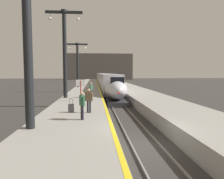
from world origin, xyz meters
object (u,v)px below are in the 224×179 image
(passenger_mid_platform, at_px, (82,103))
(passenger_far_waiting, at_px, (91,89))
(station_column_near, at_px, (28,8))
(highspeed_train_main, at_px, (104,79))
(departure_info_board, at_px, (81,86))
(passenger_near_edge, at_px, (89,99))
(station_column_mid, at_px, (65,46))
(station_column_far, at_px, (77,60))
(rolling_suitcase, at_px, (71,108))

(passenger_mid_platform, bearing_deg, passenger_far_waiting, 88.21)
(station_column_near, xyz_separation_m, passenger_mid_platform, (2.45, 1.75, -4.94))
(highspeed_train_main, height_order, departure_info_board, highspeed_train_main)
(passenger_near_edge, height_order, passenger_far_waiting, same)
(station_column_mid, height_order, passenger_near_edge, station_column_mid)
(highspeed_train_main, xyz_separation_m, station_column_far, (-5.90, -18.02, 4.26))
(passenger_near_edge, xyz_separation_m, passenger_far_waiting, (-0.00, 8.96, 0.00))
(highspeed_train_main, relative_size, departure_info_board, 35.69)
(passenger_near_edge, bearing_deg, station_column_mid, 107.41)
(passenger_mid_platform, height_order, passenger_far_waiting, same)
(station_column_mid, relative_size, passenger_far_waiting, 5.69)
(station_column_near, xyz_separation_m, station_column_mid, (-0.05, 12.99, -0.17))
(station_column_near, bearing_deg, passenger_near_edge, 54.28)
(station_column_near, xyz_separation_m, rolling_suitcase, (1.53, 4.15, -5.62))
(station_column_mid, height_order, passenger_far_waiting, station_column_mid)
(station_column_mid, height_order, passenger_mid_platform, station_column_mid)
(passenger_far_waiting, xyz_separation_m, departure_info_board, (-0.96, -2.77, 0.52))
(station_column_near, relative_size, passenger_near_edge, 5.76)
(passenger_near_edge, distance_m, departure_info_board, 6.28)
(passenger_far_waiting, height_order, rolling_suitcase, passenger_far_waiting)
(passenger_far_waiting, distance_m, rolling_suitcase, 8.82)
(station_column_near, distance_m, departure_info_board, 11.15)
(highspeed_train_main, height_order, passenger_near_edge, highspeed_train_main)
(highspeed_train_main, bearing_deg, passenger_far_waiting, -94.86)
(station_column_far, distance_m, rolling_suitcase, 27.01)
(departure_info_board, bearing_deg, station_column_near, -100.34)
(highspeed_train_main, bearing_deg, passenger_near_edge, -93.89)
(station_column_mid, relative_size, passenger_mid_platform, 5.69)
(station_column_mid, distance_m, passenger_far_waiting, 5.56)
(station_column_mid, distance_m, passenger_near_edge, 10.66)
(highspeed_train_main, relative_size, passenger_near_edge, 44.77)
(passenger_far_waiting, xyz_separation_m, rolling_suitcase, (-1.27, -8.70, -0.69))
(highspeed_train_main, height_order, passenger_mid_platform, highspeed_train_main)
(station_column_near, bearing_deg, station_column_mid, 90.24)
(highspeed_train_main, bearing_deg, station_column_far, -108.13)
(station_column_far, distance_m, departure_info_board, 21.00)
(station_column_near, relative_size, passenger_far_waiting, 5.76)
(highspeed_train_main, distance_m, rolling_suitcase, 44.75)
(station_column_mid, relative_size, passenger_near_edge, 5.69)
(departure_info_board, bearing_deg, passenger_far_waiting, 70.93)
(highspeed_train_main, relative_size, station_column_near, 7.77)
(passenger_far_waiting, bearing_deg, station_column_near, -102.28)
(rolling_suitcase, distance_m, departure_info_board, 6.05)
(highspeed_train_main, bearing_deg, station_column_mid, -99.39)
(station_column_near, xyz_separation_m, departure_info_board, (1.84, 10.07, -4.42))
(passenger_mid_platform, bearing_deg, station_column_near, -144.53)
(passenger_near_edge, relative_size, passenger_mid_platform, 1.00)
(station_column_mid, distance_m, passenger_mid_platform, 12.47)
(station_column_near, xyz_separation_m, passenger_near_edge, (2.80, 3.89, -4.94))
(station_column_far, bearing_deg, departure_info_board, -84.75)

